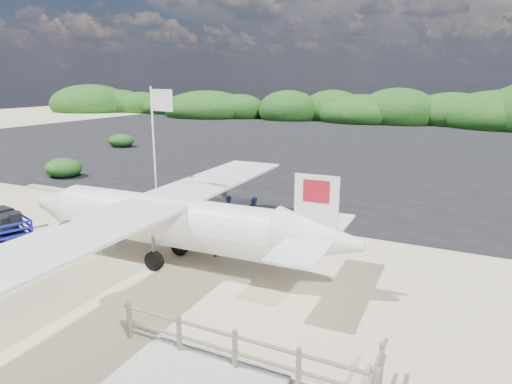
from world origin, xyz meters
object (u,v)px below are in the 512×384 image
Objects in this scene: baggage_cart at (8,243)px; crew_b at (204,211)px; crew_c at (254,216)px; crew_a at (229,213)px; flagpole at (159,237)px; signboard at (201,252)px.

baggage_cart is 1.47× the size of crew_b.
crew_b is at bearing 56.96° from baggage_cart.
baggage_cart is 1.58× the size of crew_c.
crew_a is at bearing 57.08° from baggage_cart.
baggage_cart is 7.83m from crew_b.
crew_b is 1.07× the size of crew_c.
crew_a is (7.03, 5.33, 0.76)m from baggage_cart.
flagpole is 2.48m from signboard.
flagpole is 3.09m from crew_a.
baggage_cart is at bearing 36.54° from crew_c.
flagpole is at bearing 34.93° from crew_c.
signboard is 1.04× the size of crew_c.
baggage_cart is at bearing 40.87° from crew_b.
crew_a is 0.91× the size of crew_c.
flagpole reaches higher than crew_c.
crew_a is (2.08, 2.16, 0.76)m from flagpole.
crew_a is at bearing -3.36° from crew_c.
flagpole is 3.52× the size of signboard.
crew_b is at bearing 36.10° from crew_a.
signboard is at bearing 94.74° from crew_a.
crew_b is (1.26, 1.51, 0.89)m from flagpole.
flagpole is at bearing 52.62° from baggage_cart.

